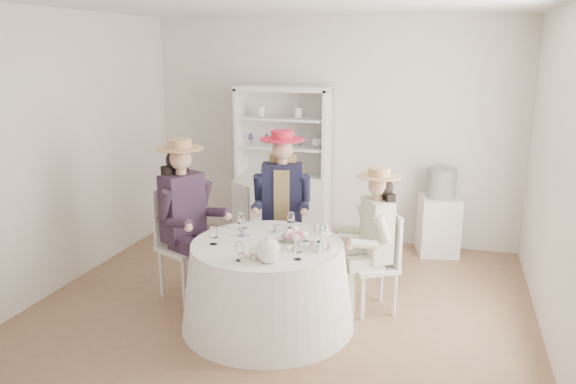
# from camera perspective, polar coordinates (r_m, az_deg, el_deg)

# --- Properties ---
(ground) EXTENTS (4.50, 4.50, 0.00)m
(ground) POSITION_cam_1_polar(r_m,az_deg,el_deg) (5.42, -0.30, -11.08)
(ground) COLOR brown
(ground) RESTS_ON ground
(ceiling) EXTENTS (4.50, 4.50, 0.00)m
(ceiling) POSITION_cam_1_polar(r_m,az_deg,el_deg) (4.90, -0.35, 18.73)
(ceiling) COLOR white
(ceiling) RESTS_ON wall_back
(wall_back) EXTENTS (4.50, 0.00, 4.50)m
(wall_back) POSITION_cam_1_polar(r_m,az_deg,el_deg) (6.90, 4.48, 6.20)
(wall_back) COLOR silver
(wall_back) RESTS_ON ground
(wall_front) EXTENTS (4.50, 0.00, 4.50)m
(wall_front) POSITION_cam_1_polar(r_m,az_deg,el_deg) (3.18, -10.75, -3.81)
(wall_front) COLOR silver
(wall_front) RESTS_ON ground
(wall_left) EXTENTS (0.00, 4.50, 4.50)m
(wall_left) POSITION_cam_1_polar(r_m,az_deg,el_deg) (6.02, -21.36, 4.04)
(wall_left) COLOR silver
(wall_left) RESTS_ON ground
(wall_right) EXTENTS (0.00, 4.50, 4.50)m
(wall_right) POSITION_cam_1_polar(r_m,az_deg,el_deg) (4.86, 26.02, 1.28)
(wall_right) COLOR silver
(wall_right) RESTS_ON ground
(tea_table) EXTENTS (1.49, 1.49, 0.74)m
(tea_table) POSITION_cam_1_polar(r_m,az_deg,el_deg) (4.88, -2.06, -9.34)
(tea_table) COLOR white
(tea_table) RESTS_ON ground
(hutch) EXTENTS (1.27, 0.82, 1.89)m
(hutch) POSITION_cam_1_polar(r_m,az_deg,el_deg) (6.94, -0.42, 0.58)
(hutch) COLOR silver
(hutch) RESTS_ON ground
(side_table) EXTENTS (0.52, 0.52, 0.68)m
(side_table) POSITION_cam_1_polar(r_m,az_deg,el_deg) (6.73, 15.03, -3.29)
(side_table) COLOR silver
(side_table) RESTS_ON ground
(hatbox) EXTENTS (0.37, 0.37, 0.33)m
(hatbox) POSITION_cam_1_polar(r_m,az_deg,el_deg) (6.60, 15.32, 0.90)
(hatbox) COLOR black
(hatbox) RESTS_ON side_table
(guest_left) EXTENTS (0.65, 0.59, 1.53)m
(guest_left) POSITION_cam_1_polar(r_m,az_deg,el_deg) (5.32, -10.47, -1.84)
(guest_left) COLOR silver
(guest_left) RESTS_ON ground
(guest_mid) EXTENTS (0.58, 0.62, 1.55)m
(guest_mid) POSITION_cam_1_polar(r_m,az_deg,el_deg) (5.62, -0.59, -0.57)
(guest_mid) COLOR silver
(guest_mid) RESTS_ON ground
(guest_right) EXTENTS (0.57, 0.53, 1.33)m
(guest_right) POSITION_cam_1_polar(r_m,az_deg,el_deg) (5.03, 8.76, -4.06)
(guest_right) COLOR silver
(guest_right) RESTS_ON ground
(spare_chair) EXTENTS (0.54, 0.54, 0.93)m
(spare_chair) POSITION_cam_1_polar(r_m,az_deg,el_deg) (6.14, -3.91, -2.96)
(spare_chair) COLOR silver
(spare_chair) RESTS_ON ground
(teacup_a) EXTENTS (0.09, 0.09, 0.07)m
(teacup_a) POSITION_cam_1_polar(r_m,az_deg,el_deg) (4.91, -4.49, -4.12)
(teacup_a) COLOR white
(teacup_a) RESTS_ON tea_table
(teacup_b) EXTENTS (0.09, 0.09, 0.06)m
(teacup_b) POSITION_cam_1_polar(r_m,az_deg,el_deg) (5.00, -1.16, -3.77)
(teacup_b) COLOR white
(teacup_b) RESTS_ON tea_table
(teacup_c) EXTENTS (0.10, 0.10, 0.06)m
(teacup_c) POSITION_cam_1_polar(r_m,az_deg,el_deg) (4.78, 1.47, -4.64)
(teacup_c) COLOR white
(teacup_c) RESTS_ON tea_table
(flower_bowl) EXTENTS (0.29, 0.29, 0.06)m
(flower_bowl) POSITION_cam_1_polar(r_m,az_deg,el_deg) (4.62, -0.20, -5.33)
(flower_bowl) COLOR white
(flower_bowl) RESTS_ON tea_table
(flower_arrangement) EXTENTS (0.18, 0.18, 0.07)m
(flower_arrangement) POSITION_cam_1_polar(r_m,az_deg,el_deg) (4.66, 0.59, -4.45)
(flower_arrangement) COLOR pink
(flower_arrangement) RESTS_ON tea_table
(table_teapot) EXTENTS (0.27, 0.19, 0.21)m
(table_teapot) POSITION_cam_1_polar(r_m,az_deg,el_deg) (4.31, -1.97, -6.00)
(table_teapot) COLOR white
(table_teapot) RESTS_ON tea_table
(sandwich_plate) EXTENTS (0.23, 0.23, 0.05)m
(sandwich_plate) POSITION_cam_1_polar(r_m,az_deg,el_deg) (4.40, -3.51, -6.64)
(sandwich_plate) COLOR white
(sandwich_plate) RESTS_ON tea_table
(cupcake_stand) EXTENTS (0.22, 0.22, 0.20)m
(cupcake_stand) POSITION_cam_1_polar(r_m,az_deg,el_deg) (4.57, 3.35, -4.99)
(cupcake_stand) COLOR white
(cupcake_stand) RESTS_ON tea_table
(stemware_set) EXTENTS (0.92, 0.96, 0.15)m
(stemware_set) POSITION_cam_1_polar(r_m,az_deg,el_deg) (4.71, -2.11, -4.35)
(stemware_set) COLOR white
(stemware_set) RESTS_ON tea_table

